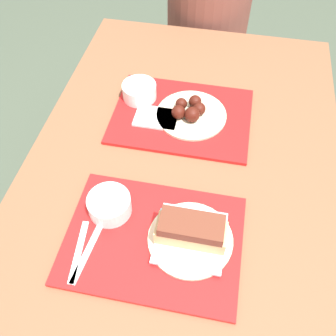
{
  "coord_description": "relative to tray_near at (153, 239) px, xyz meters",
  "views": [
    {
      "loc": [
        0.09,
        -0.67,
        1.62
      ],
      "look_at": [
        -0.03,
        -0.03,
        0.77
      ],
      "focal_mm": 40.0,
      "sensor_mm": 36.0,
      "label": 1
    }
  ],
  "objects": [
    {
      "name": "ground_plane",
      "position": [
        0.03,
        0.24,
        -0.74
      ],
      "size": [
        12.0,
        12.0,
        0.0
      ],
      "primitive_type": "plane",
      "color": "#424C3D"
    },
    {
      "name": "brisket_sandwich_plate",
      "position": [
        0.09,
        0.01,
        0.04
      ],
      "size": [
        0.22,
        0.22,
        0.09
      ],
      "color": "beige",
      "rests_on": "tray_near"
    },
    {
      "name": "bowl_coleslaw_far",
      "position": [
        -0.16,
        0.52,
        0.04
      ],
      "size": [
        0.12,
        0.12,
        0.05
      ],
      "color": "white",
      "rests_on": "tray_far"
    },
    {
      "name": "condiment_packet",
      "position": [
        0.02,
        0.08,
        0.01
      ],
      "size": [
        0.04,
        0.03,
        0.01
      ],
      "color": "teal",
      "rests_on": "tray_near"
    },
    {
      "name": "plastic_fork_near",
      "position": [
        -0.18,
        -0.07,
        0.01
      ],
      "size": [
        0.04,
        0.17,
        0.0
      ],
      "color": "white",
      "rests_on": "tray_near"
    },
    {
      "name": "picnic_table",
      "position": [
        0.03,
        0.24,
        -0.09
      ],
      "size": [
        0.95,
        1.53,
        0.73
      ],
      "color": "brown",
      "rests_on": "ground_plane"
    },
    {
      "name": "bowl_coleslaw_near",
      "position": [
        -0.13,
        0.06,
        0.04
      ],
      "size": [
        0.12,
        0.12,
        0.05
      ],
      "color": "white",
      "rests_on": "tray_near"
    },
    {
      "name": "wings_plate_far",
      "position": [
        0.02,
        0.46,
        0.02
      ],
      "size": [
        0.23,
        0.23,
        0.06
      ],
      "color": "beige",
      "rests_on": "tray_far"
    },
    {
      "name": "plastic_knife_near",
      "position": [
        -0.15,
        -0.07,
        0.01
      ],
      "size": [
        0.04,
        0.17,
        0.0
      ],
      "color": "white",
      "rests_on": "tray_near"
    },
    {
      "name": "napkin_far",
      "position": [
        -0.09,
        0.43,
        0.01
      ],
      "size": [
        0.14,
        0.1,
        0.01
      ],
      "color": "white",
      "rests_on": "tray_far"
    },
    {
      "name": "tray_near",
      "position": [
        0.0,
        0.0,
        0.0
      ],
      "size": [
        0.45,
        0.34,
        0.01
      ],
      "color": "red",
      "rests_on": "picnic_table"
    },
    {
      "name": "picnic_bench_far",
      "position": [
        0.03,
        1.22,
        -0.35
      ],
      "size": [
        0.9,
        0.28,
        0.46
      ],
      "color": "brown",
      "rests_on": "ground_plane"
    },
    {
      "name": "tray_far",
      "position": [
        -0.01,
        0.46,
        0.0
      ],
      "size": [
        0.45,
        0.34,
        0.01
      ],
      "color": "red",
      "rests_on": "picnic_table"
    }
  ]
}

